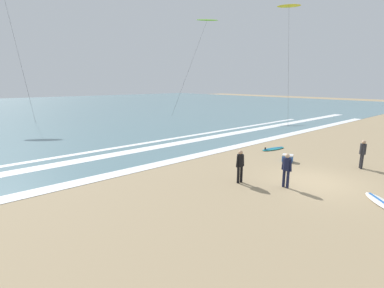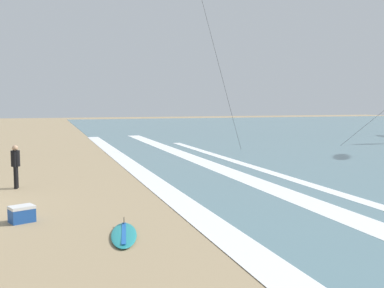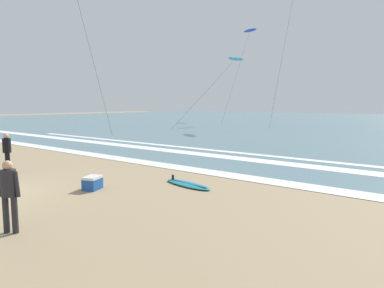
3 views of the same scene
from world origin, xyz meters
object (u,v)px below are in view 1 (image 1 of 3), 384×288
(surfer_left_near, at_px, (363,152))
(surfboard_foreground_flat, at_px, (382,203))
(cooler_box, at_px, (288,158))
(surfboard_left_pile, at_px, (273,149))
(surfer_foreground_main, at_px, (240,163))
(kite_lime_high_left, at_px, (207,21))
(kite_yellow_low_near, at_px, (289,7))
(surfer_right_near, at_px, (287,167))

(surfer_left_near, height_order, surfboard_foreground_flat, surfer_left_near)
(surfboard_foreground_flat, height_order, cooler_box, cooler_box)
(surfboard_left_pile, distance_m, cooler_box, 3.17)
(surfer_foreground_main, xyz_separation_m, surfboard_foreground_flat, (2.39, -5.26, -0.91))
(surfer_foreground_main, height_order, kite_lime_high_left, kite_lime_high_left)
(kite_yellow_low_near, bearing_deg, kite_lime_high_left, 133.66)
(surfer_foreground_main, relative_size, surfboard_foreground_flat, 0.84)
(kite_lime_high_left, bearing_deg, cooler_box, -123.26)
(kite_yellow_low_near, relative_size, kite_lime_high_left, 1.12)
(kite_lime_high_left, bearing_deg, surfer_right_near, -127.20)
(kite_yellow_low_near, bearing_deg, surfboard_foreground_flat, -141.77)
(surfer_right_near, height_order, kite_yellow_low_near, kite_yellow_low_near)
(kite_yellow_low_near, xyz_separation_m, kite_lime_high_left, (-7.79, 8.16, -1.59))
(surfboard_left_pile, bearing_deg, surfer_right_near, -143.15)
(surfer_right_near, xyz_separation_m, kite_yellow_low_near, (26.31, 16.22, 13.98))
(surfer_foreground_main, xyz_separation_m, surfboard_left_pile, (7.17, 2.78, -0.91))
(kite_yellow_low_near, bearing_deg, cooler_box, -147.89)
(kite_lime_high_left, distance_m, cooler_box, 29.59)
(surfer_right_near, distance_m, kite_lime_high_left, 33.03)
(surfer_left_near, height_order, surfer_right_near, same)
(surfer_right_near, distance_m, cooler_box, 4.60)
(surfer_left_near, height_order, kite_lime_high_left, kite_lime_high_left)
(surfer_left_near, bearing_deg, surfer_foreground_main, 156.47)
(kite_yellow_low_near, distance_m, cooler_box, 30.20)
(surfer_foreground_main, xyz_separation_m, surfer_right_near, (1.09, -1.78, 0.00))
(surfboard_left_pile, xyz_separation_m, kite_yellow_low_near, (20.23, 11.67, 14.89))
(surfer_right_near, bearing_deg, surfer_foreground_main, 121.52)
(surfer_foreground_main, distance_m, surfboard_foreground_flat, 5.85)
(surfer_foreground_main, xyz_separation_m, kite_yellow_low_near, (27.40, 14.44, 13.98))
(surfer_foreground_main, height_order, surfer_right_near, same)
(surfer_left_near, xyz_separation_m, kite_yellow_low_near, (20.50, 17.45, 13.98))
(cooler_box, bearing_deg, kite_lime_high_left, 56.74)
(surfer_right_near, height_order, cooler_box, surfer_right_near)
(surfer_right_near, xyz_separation_m, surfboard_left_pile, (6.08, 4.56, -0.91))
(surfer_left_near, relative_size, kite_lime_high_left, 0.12)
(surfer_right_near, xyz_separation_m, surfboard_foreground_flat, (1.30, -3.48, -0.91))
(surfboard_foreground_flat, bearing_deg, surfer_right_near, 110.42)
(surfer_right_near, bearing_deg, cooler_box, 29.09)
(surfer_left_near, xyz_separation_m, surfer_right_near, (-5.81, 1.22, 0.00))
(surfer_foreground_main, distance_m, cooler_box, 5.13)
(surfboard_foreground_flat, xyz_separation_m, cooler_box, (2.67, 5.69, 0.18))
(surfer_right_near, distance_m, surfboard_foreground_flat, 3.82)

